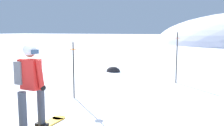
% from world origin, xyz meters
% --- Properties ---
extents(snowboarder_main, '(0.64, 1.84, 1.71)m').
position_xyz_m(snowboarder_main, '(-0.52, 0.01, 0.92)').
color(snowboarder_main, orange).
rests_on(snowboarder_main, ground).
extents(piste_marker_near, '(0.20, 0.20, 1.94)m').
position_xyz_m(piste_marker_near, '(1.22, 5.68, 1.11)').
color(piste_marker_near, black).
rests_on(piste_marker_near, ground).
extents(piste_marker_far, '(0.20, 0.20, 1.69)m').
position_xyz_m(piste_marker_far, '(-1.11, 2.35, 0.97)').
color(piste_marker_far, black).
rests_on(piste_marker_far, ground).
extents(rock_mid, '(0.68, 0.58, 0.48)m').
position_xyz_m(rock_mid, '(-1.99, 7.00, 0.00)').
color(rock_mid, '#282628').
rests_on(rock_mid, ground).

